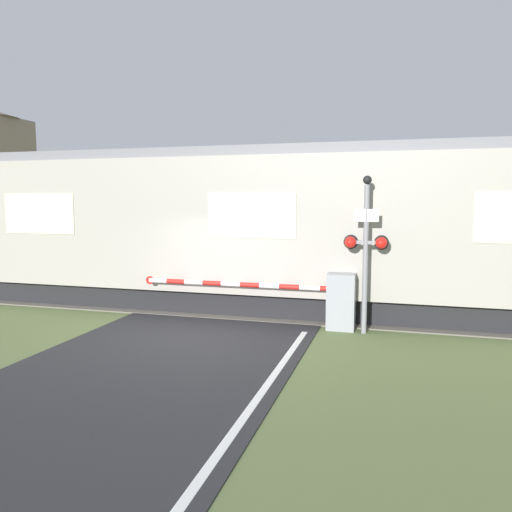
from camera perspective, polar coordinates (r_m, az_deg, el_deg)
ground_plane at (r=10.42m, az=-6.98°, el=-9.27°), size 80.00×80.00×0.00m
track_bed at (r=13.36m, az=-1.59°, el=-5.64°), size 36.00×3.20×0.13m
train at (r=12.89m, az=1.35°, el=3.16°), size 20.92×3.02×4.07m
crossing_barrier at (r=11.05m, az=7.95°, el=-4.88°), size 4.99×0.44×1.23m
signal_post at (r=10.61m, az=12.43°, el=1.23°), size 0.93×0.26×3.31m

